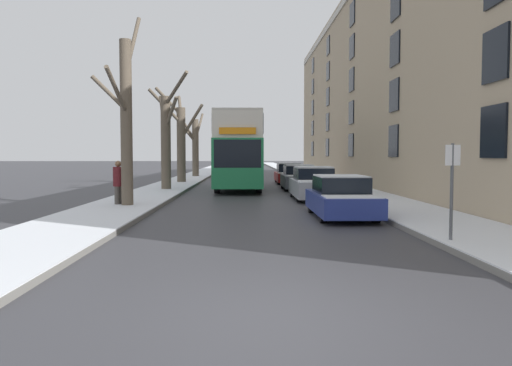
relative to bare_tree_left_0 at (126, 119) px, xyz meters
The scene contains 16 objects.
ground_plane 13.44m from the bare_tree_left_0, 68.47° to the right, with size 320.00×320.00×0.00m, color #38383D.
sidewalk_left 41.00m from the bare_tree_left_0, 90.33° to the left, with size 2.80×130.00×0.16m.
sidewalk_right 42.15m from the bare_tree_left_0, 76.51° to the left, with size 2.80×130.00×0.16m.
terrace_facade_right 21.36m from the bare_tree_left_0, 41.93° to the left, with size 9.10×52.82×13.09m.
bare_tree_left_0 is the anchor object (origin of this frame).
bare_tree_left_1 8.72m from the bare_tree_left_0, 89.46° to the left, with size 2.17×3.93×6.19m.
bare_tree_left_2 15.82m from the bare_tree_left_0, 90.36° to the left, with size 3.54×2.54×6.59m.
bare_tree_left_3 25.14m from the bare_tree_left_0, 90.14° to the left, with size 2.04×3.76×5.72m.
double_decker_bus 11.41m from the bare_tree_left_0, 69.73° to the left, with size 2.53×10.28×4.22m.
parked_car_0 8.20m from the bare_tree_left_0, 19.01° to the right, with size 1.76×4.24×1.33m.
parked_car_1 8.70m from the bare_tree_left_0, 27.94° to the left, with size 1.81×4.58×1.47m.
parked_car_2 12.68m from the bare_tree_left_0, 53.75° to the left, with size 1.83×4.07×1.43m.
parked_car_3 18.17m from the bare_tree_left_0, 65.90° to the left, with size 1.79×4.55×1.43m.
oncoming_van 28.12m from the bare_tree_left_0, 84.15° to the left, with size 1.94×5.27×2.22m.
pedestrian_left_sidewalk 2.35m from the bare_tree_left_0, 142.20° to the left, with size 0.38×0.38×1.76m.
street_sign_post 11.78m from the bare_tree_left_0, 41.44° to the right, with size 0.32×0.07×2.22m.
Camera 1 is at (-0.47, -6.04, 1.97)m, focal length 35.00 mm.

